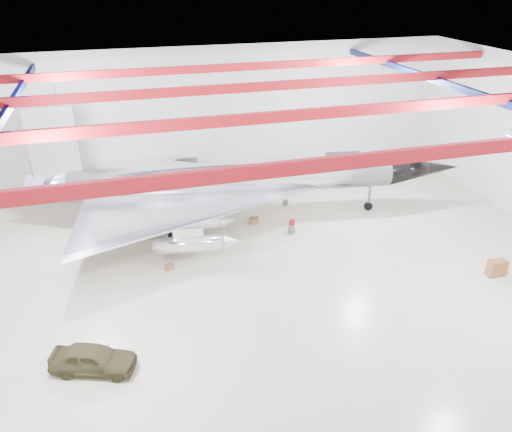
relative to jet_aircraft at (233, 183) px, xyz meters
name	(u,v)px	position (x,y,z in m)	size (l,w,h in m)	color
floor	(261,277)	(-0.34, -7.86, -2.78)	(40.00, 40.00, 0.00)	beige
wall_back	(207,118)	(-0.34, 7.14, 2.72)	(40.00, 40.00, 0.00)	silver
ceiling	(262,88)	(-0.34, -7.86, 8.22)	(40.00, 40.00, 0.00)	#0A0F38
ceiling_structure	(262,102)	(-0.34, -7.86, 7.55)	(39.50, 29.50, 1.08)	maroon
jet_aircraft	(233,183)	(0.00, 0.00, 0.00)	(30.98, 20.10, 8.47)	silver
jeep	(93,359)	(-9.67, -12.95, -2.13)	(1.53, 3.81, 1.30)	#39331C
desk	(497,268)	(13.00, -11.49, -2.27)	(1.12, 0.56, 1.02)	brown
crate_ply	(169,267)	(-5.37, -5.51, -2.61)	(0.48, 0.39, 0.34)	olive
toolbox_red	(191,228)	(-3.31, -0.91, -2.61)	(0.48, 0.38, 0.33)	maroon
engine_drum	(292,230)	(3.22, -3.26, -2.56)	(0.49, 0.49, 0.44)	#59595B
crate_small	(143,228)	(-6.44, 0.09, -2.65)	(0.37, 0.30, 0.26)	#59595B
tool_chest	(292,222)	(3.67, -2.11, -2.60)	(0.39, 0.39, 0.35)	maroon
oil_barrel	(254,221)	(1.15, -1.21, -2.56)	(0.62, 0.49, 0.43)	olive
spares_box	(285,202)	(4.31, 1.17, -2.59)	(0.41, 0.41, 0.37)	#59595B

